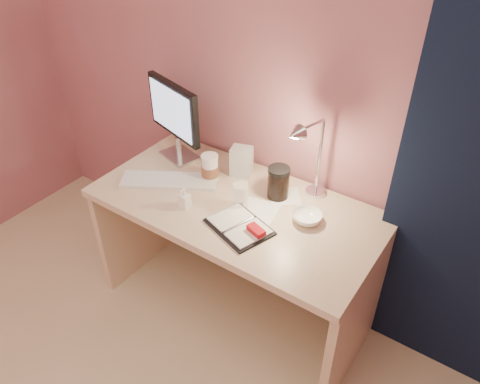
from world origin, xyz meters
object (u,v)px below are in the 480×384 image
Objects in this scene: monitor at (176,114)px; lotion_bottle at (185,198)px; clear_cup at (240,196)px; desk at (244,230)px; keyboard at (169,181)px; dark_jar at (278,184)px; bowl at (307,218)px; desk_lamp at (317,158)px; product_box at (241,161)px; coffee_cup at (210,168)px; planner at (241,226)px.

lotion_bottle is at bearing -29.84° from monitor.
clear_cup is (0.53, -0.18, -0.20)m from monitor.
monitor reaches higher than clear_cup.
clear_cup is at bearing -68.42° from desk.
keyboard is 3.30× the size of dark_jar.
desk is 0.70m from monitor.
desk_lamp is (-0.04, 0.11, 0.25)m from bowl.
bowl is at bearing 9.76° from monitor.
dark_jar reaches higher than desk.
lotion_bottle is 0.69× the size of dark_jar.
product_box is at bearing 24.18° from monitor.
clear_cup is 0.93× the size of bowl.
coffee_cup is 0.28m from clear_cup.
product_box is at bearing 123.40° from clear_cup.
desk is at bearing 5.68° from monitor.
keyboard is at bearing -138.41° from coffee_cup.
monitor reaches higher than desk.
clear_cup is 0.32m from bowl.
bowl reaches higher than keyboard.
dark_jar is at bearing -9.18° from keyboard.
keyboard is 0.73m from bowl.
dark_jar is (0.36, 0.07, 0.01)m from coffee_cup.
keyboard is 0.22m from coffee_cup.
clear_cup is 0.82× the size of product_box.
planner is 2.58× the size of clear_cup.
planner is 0.42m from coffee_cup.
desk_lamp is (0.31, 0.11, 0.50)m from desk.
clear_cup is 1.25× the size of lotion_bottle.
coffee_cup is 0.33× the size of desk_lamp.
planner is (0.50, -0.09, 0.00)m from keyboard.
desk_lamp is at bearing 17.43° from monitor.
dark_jar reaches higher than keyboard.
planner is 0.45m from desk_lamp.
bowl is 0.88× the size of product_box.
bowl is 0.94× the size of dark_jar.
coffee_cup is 0.37m from dark_jar.
dark_jar is at bearing -155.44° from desk_lamp.
desk_lamp reaches higher than dark_jar.
monitor is at bearing 133.99° from lotion_bottle.
product_box is at bearing 162.28° from bowl.
desk is 2.90× the size of keyboard.
dark_jar is 0.26m from desk_lamp.
planner is 3.23× the size of lotion_bottle.
planner is 0.31m from bowl.
coffee_cup reaches higher than lotion_bottle.
desk is at bearing -148.22° from dark_jar.
monitor is 0.50m from lotion_bottle.
product_box reaches higher than planner.
coffee_cup is at bearing 98.86° from lotion_bottle.
desk_lamp is (0.18, 0.32, 0.26)m from planner.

